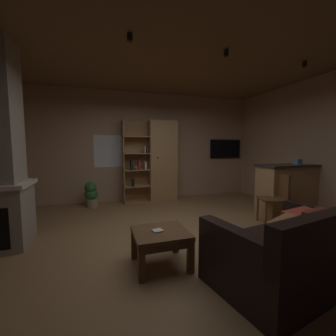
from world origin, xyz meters
name	(u,v)px	position (x,y,z in m)	size (l,w,h in m)	color
floor	(176,238)	(0.00, 0.00, -0.01)	(6.22, 5.28, 0.02)	olive
wall_back	(142,147)	(0.00, 2.67, 1.41)	(6.34, 0.06, 2.83)	tan
wall_right	(329,147)	(3.14, 0.00, 1.41)	(0.06, 5.28, 2.83)	tan
ceiling	(176,47)	(0.00, 0.00, 2.84)	(6.22, 5.28, 0.02)	brown
window_pane_back	(108,151)	(-0.88, 2.64, 1.30)	(0.70, 0.01, 0.81)	white
bookshelf_cabinet	(159,161)	(0.38, 2.40, 1.03)	(1.39, 0.41, 2.08)	#A87F51
kitchen_bar_counter	(291,189)	(2.66, 0.37, 0.53)	(1.43, 0.57, 1.05)	#A87F51
tissue_box	(298,162)	(2.71, 0.29, 1.11)	(0.12, 0.12, 0.11)	#598CBF
leather_couch	(291,253)	(0.76, -1.42, 0.31)	(1.72, 1.20, 0.84)	black
coffee_table	(161,238)	(-0.44, -0.70, 0.33)	(0.63, 0.58, 0.42)	brown
table_book_0	(158,231)	(-0.48, -0.71, 0.43)	(0.11, 0.10, 0.02)	beige
dining_chair	(277,196)	(1.94, 0.00, 0.53)	(0.53, 0.53, 0.92)	brown
potted_floor_plant	(91,194)	(-1.31, 2.23, 0.32)	(0.29, 0.30, 0.59)	#9E896B
wall_mounted_tv	(225,149)	(2.50, 2.61, 1.35)	(0.99, 0.06, 0.56)	black
track_light_spot_1	(130,37)	(-0.70, -0.24, 2.76)	(0.07, 0.07, 0.09)	black
track_light_spot_2	(226,53)	(0.69, -0.22, 2.76)	(0.07, 0.07, 0.09)	black
track_light_spot_3	(305,64)	(2.15, -0.23, 2.76)	(0.07, 0.07, 0.09)	black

